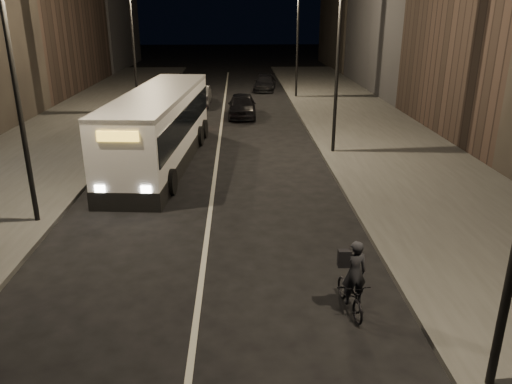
{
  "coord_description": "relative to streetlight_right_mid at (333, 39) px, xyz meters",
  "views": [
    {
      "loc": [
        1.01,
        -11.26,
        6.68
      ],
      "look_at": [
        1.52,
        2.74,
        1.5
      ],
      "focal_mm": 35.0,
      "sensor_mm": 36.0,
      "label": 1
    }
  ],
  "objects": [
    {
      "name": "ground",
      "position": [
        -5.33,
        -12.0,
        -5.36
      ],
      "size": [
        180.0,
        180.0,
        0.0
      ],
      "primitive_type": "plane",
      "color": "black",
      "rests_on": "ground"
    },
    {
      "name": "sidewalk_right",
      "position": [
        3.17,
        2.0,
        -5.28
      ],
      "size": [
        7.0,
        70.0,
        0.16
      ],
      "primitive_type": "cube",
      "color": "#363633",
      "rests_on": "ground"
    },
    {
      "name": "car_mid",
      "position": [
        -7.1,
        13.21,
        -4.63
      ],
      "size": [
        1.55,
        4.44,
        1.46
      ],
      "primitive_type": "imported",
      "rotation": [
        0.0,
        0.0,
        3.14
      ],
      "color": "#313133",
      "rests_on": "ground"
    },
    {
      "name": "streetlight_left_near",
      "position": [
        -10.66,
        -8.0,
        0.0
      ],
      "size": [
        1.2,
        0.44,
        8.12
      ],
      "color": "black",
      "rests_on": "sidewalk_left"
    },
    {
      "name": "city_bus",
      "position": [
        -7.82,
        -1.04,
        -3.59
      ],
      "size": [
        3.57,
        12.2,
        3.25
      ],
      "rotation": [
        0.0,
        0.0,
        -0.08
      ],
      "color": "silver",
      "rests_on": "ground"
    },
    {
      "name": "streetlight_right_mid",
      "position": [
        0.0,
        0.0,
        0.0
      ],
      "size": [
        1.2,
        0.44,
        8.12
      ],
      "color": "black",
      "rests_on": "sidewalk_right"
    },
    {
      "name": "car_near",
      "position": [
        -4.05,
        9.07,
        -4.62
      ],
      "size": [
        1.82,
        4.4,
        1.49
      ],
      "primitive_type": "imported",
      "rotation": [
        0.0,
        0.0,
        -0.01
      ],
      "color": "black",
      "rests_on": "ground"
    },
    {
      "name": "streetlight_left_far",
      "position": [
        -10.66,
        10.0,
        0.0
      ],
      "size": [
        1.2,
        0.44,
        8.12
      ],
      "color": "black",
      "rests_on": "sidewalk_left"
    },
    {
      "name": "car_far",
      "position": [
        -1.96,
        20.1,
        -4.74
      ],
      "size": [
        2.25,
        4.47,
        1.25
      ],
      "primitive_type": "imported",
      "rotation": [
        0.0,
        0.0,
        -0.12
      ],
      "color": "black",
      "rests_on": "ground"
    },
    {
      "name": "sidewalk_left",
      "position": [
        -13.83,
        2.0,
        -5.28
      ],
      "size": [
        7.0,
        70.0,
        0.16
      ],
      "primitive_type": "cube",
      "color": "#363633",
      "rests_on": "ground"
    },
    {
      "name": "streetlight_right_far",
      "position": [
        0.0,
        16.0,
        0.0
      ],
      "size": [
        1.2,
        0.44,
        8.12
      ],
      "color": "black",
      "rests_on": "sidewalk_right"
    },
    {
      "name": "cyclist_on_bicycle",
      "position": [
        -1.75,
        -13.34,
        -4.73
      ],
      "size": [
        0.78,
        1.7,
        1.89
      ],
      "rotation": [
        0.0,
        0.0,
        0.13
      ],
      "color": "black",
      "rests_on": "ground"
    }
  ]
}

